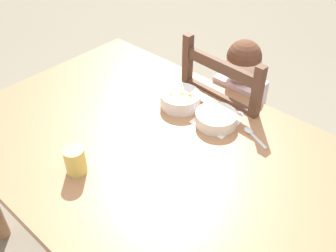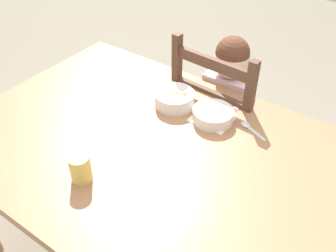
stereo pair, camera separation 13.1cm
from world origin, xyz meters
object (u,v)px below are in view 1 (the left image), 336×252
at_px(child_figure, 234,106).
at_px(bowl_of_peas, 216,118).
at_px(bowl_of_carrots, 180,99).
at_px(dining_chair, 231,132).
at_px(dining_table, 155,164).
at_px(spoon, 251,133).
at_px(drinking_cup, 75,161).

xyz_separation_m(child_figure, bowl_of_peas, (0.09, -0.29, 0.14)).
bearing_deg(bowl_of_carrots, dining_chair, 72.95).
relative_size(dining_table, spoon, 11.65).
bearing_deg(dining_table, bowl_of_carrots, 111.30).
height_order(child_figure, drinking_cup, child_figure).
xyz_separation_m(dining_chair, spoon, (0.24, -0.26, 0.29)).
height_order(dining_chair, child_figure, dining_chair).
xyz_separation_m(dining_table, drinking_cup, (-0.11, -0.27, 0.14)).
bearing_deg(child_figure, drinking_cup, -97.07).
relative_size(bowl_of_peas, spoon, 1.24).
relative_size(dining_table, dining_chair, 1.58).
bearing_deg(bowl_of_carrots, dining_table, -68.70).
distance_m(dining_table, dining_chair, 0.60).
bearing_deg(bowl_of_peas, bowl_of_carrots, -179.99).
distance_m(spoon, drinking_cup, 0.67).
bearing_deg(child_figure, spoon, -46.71).
xyz_separation_m(bowl_of_carrots, spoon, (0.33, 0.04, -0.03)).
bearing_deg(drinking_cup, bowl_of_carrots, 89.08).
relative_size(bowl_of_carrots, spoon, 1.28).
bearing_deg(bowl_of_peas, dining_table, -107.62).
height_order(dining_table, child_figure, child_figure).
distance_m(child_figure, bowl_of_peas, 0.34).
bearing_deg(dining_table, bowl_of_peas, 72.38).
relative_size(child_figure, bowl_of_peas, 5.84).
bearing_deg(dining_chair, bowl_of_peas, -71.77).
height_order(child_figure, bowl_of_peas, child_figure).
bearing_deg(drinking_cup, dining_chair, 83.19).
xyz_separation_m(child_figure, spoon, (0.24, -0.25, 0.12)).
bearing_deg(spoon, child_figure, 133.29).
bearing_deg(spoon, bowl_of_peas, -164.84).
relative_size(dining_chair, bowl_of_peas, 5.94).
bearing_deg(drinking_cup, spoon, 59.43).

